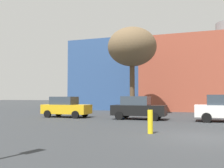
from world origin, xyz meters
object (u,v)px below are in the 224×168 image
object	(u,v)px
bare_tree_0	(132,47)
bollard_yellow_1	(150,122)
parked_car_1	(138,108)
parked_car_0	(66,107)

from	to	relation	value
bare_tree_0	bollard_yellow_1	world-z (taller)	bare_tree_0
parked_car_1	bare_tree_0	size ratio (longest dim) A/B	0.47
parked_car_0	parked_car_1	xyz separation A→B (m)	(6.08, -0.00, 0.01)
bare_tree_0	parked_car_1	bearing A→B (deg)	-70.74
bare_tree_0	parked_car_0	bearing A→B (deg)	-129.88
bare_tree_0	bollard_yellow_1	size ratio (longest dim) A/B	7.79
parked_car_0	parked_car_1	bearing A→B (deg)	-0.00
parked_car_1	bollard_yellow_1	distance (m)	7.44
parked_car_1	bare_tree_0	bearing A→B (deg)	109.26
parked_car_1	bollard_yellow_1	size ratio (longest dim) A/B	3.68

